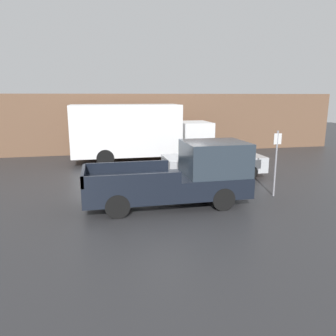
# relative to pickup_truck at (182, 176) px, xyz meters

# --- Properties ---
(ground_plane) EXTENTS (60.00, 60.00, 0.00)m
(ground_plane) POSITION_rel_pickup_truck_xyz_m (-0.07, 0.58, -1.01)
(ground_plane) COLOR #2D2D30
(building_wall) EXTENTS (28.00, 0.15, 3.87)m
(building_wall) POSITION_rel_pickup_truck_xyz_m (-0.07, 10.86, 0.92)
(building_wall) COLOR brown
(building_wall) RESTS_ON ground
(pickup_truck) EXTENTS (5.62, 2.11, 2.18)m
(pickup_truck) POSITION_rel_pickup_truck_xyz_m (0.00, 0.00, 0.00)
(pickup_truck) COLOR black
(pickup_truck) RESTS_ON ground
(car) EXTENTS (4.59, 1.98, 1.56)m
(car) POSITION_rel_pickup_truck_xyz_m (2.44, 3.47, -0.21)
(car) COLOR #B7BABF
(car) RESTS_ON ground
(delivery_truck) EXTENTS (7.94, 2.47, 3.26)m
(delivery_truck) POSITION_rel_pickup_truck_xyz_m (-0.64, 7.94, 0.74)
(delivery_truck) COLOR white
(delivery_truck) RESTS_ON ground
(parking_sign) EXTENTS (0.30, 0.07, 2.49)m
(parking_sign) POSITION_rel_pickup_truck_xyz_m (3.64, 0.14, 0.39)
(parking_sign) COLOR gray
(parking_sign) RESTS_ON ground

